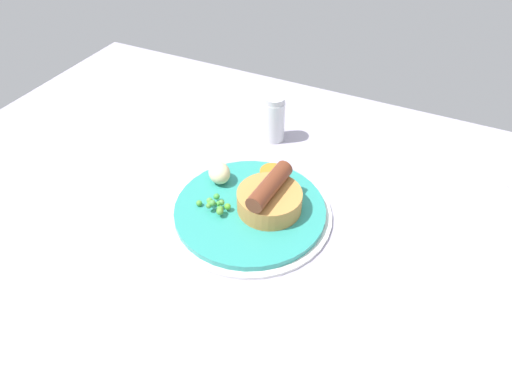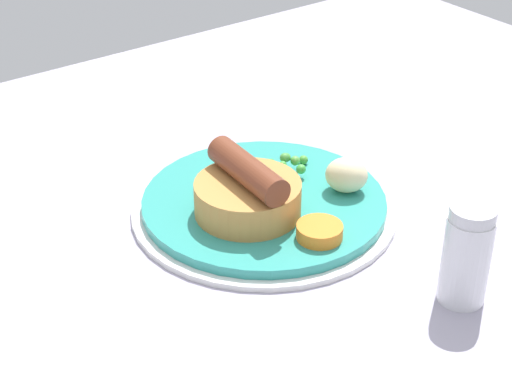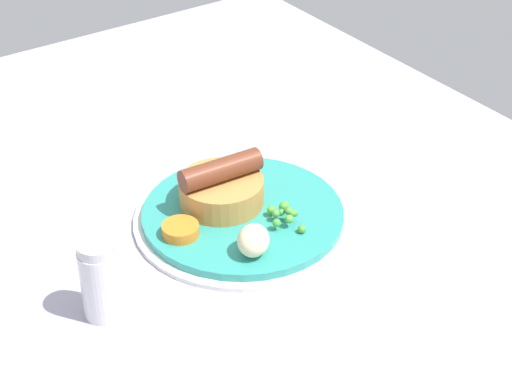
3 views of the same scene
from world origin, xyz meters
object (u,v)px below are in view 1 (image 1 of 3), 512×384
(potato_chunk_0, at_px, (219,173))
(carrot_slice_0, at_px, (272,174))
(pea_pile, at_px, (215,205))
(salt_shaker, at_px, (274,119))
(sausage_pudding, at_px, (269,198))
(dinner_plate, at_px, (250,212))

(potato_chunk_0, xyz_separation_m, carrot_slice_0, (-0.07, -0.04, -0.01))
(pea_pile, xyz_separation_m, carrot_slice_0, (-0.04, -0.10, -0.00))
(carrot_slice_0, bearing_deg, potato_chunk_0, 32.98)
(carrot_slice_0, xyz_separation_m, salt_shaker, (0.05, -0.11, 0.02))
(potato_chunk_0, bearing_deg, sausage_pudding, 166.55)
(sausage_pudding, relative_size, carrot_slice_0, 2.41)
(carrot_slice_0, bearing_deg, pea_pile, 67.60)
(salt_shaker, bearing_deg, sausage_pudding, 112.08)
(dinner_plate, height_order, carrot_slice_0, carrot_slice_0)
(sausage_pudding, height_order, carrot_slice_0, sausage_pudding)
(sausage_pudding, relative_size, pea_pile, 1.83)
(sausage_pudding, bearing_deg, pea_pile, -57.95)
(salt_shaker, bearing_deg, potato_chunk_0, 82.62)
(dinner_plate, bearing_deg, potato_chunk_0, -25.96)
(potato_chunk_0, bearing_deg, carrot_slice_0, -147.02)
(dinner_plate, height_order, potato_chunk_0, potato_chunk_0)
(dinner_plate, height_order, sausage_pudding, sausage_pudding)
(carrot_slice_0, distance_m, salt_shaker, 0.12)
(potato_chunk_0, xyz_separation_m, salt_shaker, (-0.02, -0.16, 0.01))
(pea_pile, height_order, salt_shaker, salt_shaker)
(potato_chunk_0, bearing_deg, pea_pile, 113.83)
(sausage_pudding, bearing_deg, salt_shaker, -154.20)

